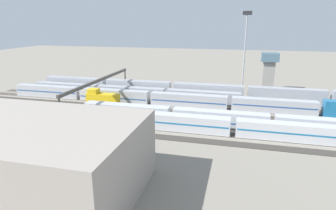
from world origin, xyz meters
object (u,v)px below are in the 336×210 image
object	(u,v)px
train_on_track_3	(102,99)
signal_gantry	(99,82)
control_tower	(269,69)
train_on_track_2	(182,100)
train_on_track_1	(131,93)
train_on_track_6	(291,132)
train_on_track_5	(220,119)
light_mast_0	(245,45)
train_on_track_0	(208,92)

from	to	relation	value
train_on_track_3	signal_gantry	distance (m)	6.15
signal_gantry	control_tower	xyz separation A→B (m)	(-49.76, -34.27, 0.51)
train_on_track_2	signal_gantry	bearing A→B (deg)	18.00
control_tower	train_on_track_2	bearing A→B (deg)	45.11
train_on_track_1	train_on_track_6	world-z (taller)	same
train_on_track_3	train_on_track_2	bearing A→B (deg)	-168.11
train_on_track_3	signal_gantry	size ratio (longest dim) A/B	0.25
train_on_track_5	light_mast_0	bearing A→B (deg)	-100.03
train_on_track_2	control_tower	distance (m)	38.29
signal_gantry	train_on_track_1	bearing A→B (deg)	-111.07
train_on_track_5	control_tower	bearing A→B (deg)	-108.72
signal_gantry	train_on_track_5	bearing A→B (deg)	168.10
train_on_track_1	train_on_track_6	distance (m)	52.56
train_on_track_2	train_on_track_6	bearing A→B (deg)	144.42
train_on_track_3	train_on_track_1	world-z (taller)	train_on_track_3
train_on_track_1	train_on_track_0	size ratio (longest dim) A/B	0.60
train_on_track_1	light_mast_0	size ratio (longest dim) A/B	2.55
train_on_track_1	train_on_track_0	bearing A→B (deg)	-168.71
train_on_track_3	control_tower	distance (m)	59.90
train_on_track_0	train_on_track_6	size ratio (longest dim) A/B	1.68
train_on_track_1	train_on_track_5	size ratio (longest dim) A/B	1.00
train_on_track_2	signal_gantry	world-z (taller)	signal_gantry
train_on_track_0	control_tower	distance (m)	26.63
train_on_track_3	train_on_track_1	size ratio (longest dim) A/B	0.14
light_mast_0	signal_gantry	xyz separation A→B (m)	(40.70, 21.30, -10.01)
train_on_track_1	light_mast_0	distance (m)	40.15
train_on_track_3	control_tower	bearing A→B (deg)	-147.78
train_on_track_5	train_on_track_0	bearing A→B (deg)	-77.05
train_on_track_0	control_tower	xyz separation A→B (m)	(-19.91, -16.77, 5.62)
train_on_track_3	train_on_track_0	bearing A→B (deg)	-153.82
train_on_track_0	train_on_track_6	bearing A→B (deg)	125.24
train_on_track_5	control_tower	size ratio (longest dim) A/B	5.05
train_on_track_5	train_on_track_6	bearing A→B (deg)	162.06
train_on_track_1	control_tower	size ratio (longest dim) A/B	5.05
train_on_track_2	control_tower	xyz separation A→B (m)	(-26.67, -26.77, 6.18)
train_on_track_6	signal_gantry	bearing A→B (deg)	-13.76
train_on_track_0	signal_gantry	xyz separation A→B (m)	(29.85, 17.50, 5.11)
train_on_track_6	control_tower	size ratio (longest dim) A/B	5.05
light_mast_0	train_on_track_1	bearing A→B (deg)	13.79
train_on_track_5	train_on_track_0	xyz separation A→B (m)	(5.75, -25.00, 0.62)
train_on_track_0	train_on_track_2	bearing A→B (deg)	55.93
light_mast_0	train_on_track_2	bearing A→B (deg)	38.10
train_on_track_2	train_on_track_1	bearing A→B (deg)	-15.30
train_on_track_3	control_tower	size ratio (longest dim) A/B	0.71
train_on_track_1	train_on_track_0	distance (m)	25.54
train_on_track_1	train_on_track_5	bearing A→B (deg)	146.99
train_on_track_1	train_on_track_2	size ratio (longest dim) A/B	0.62
train_on_track_6	light_mast_0	distance (m)	38.69
train_on_track_1	train_on_track_6	bearing A→B (deg)	151.60
train_on_track_5	control_tower	distance (m)	44.54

